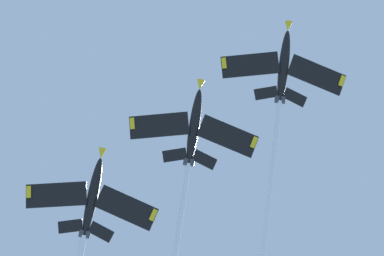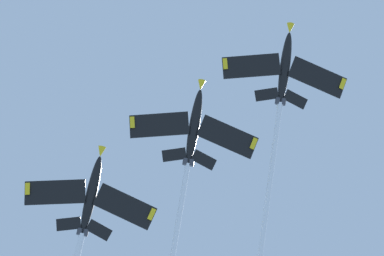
{
  "view_description": "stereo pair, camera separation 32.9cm",
  "coord_description": "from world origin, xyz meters",
  "views": [
    {
      "loc": [
        -4.02,
        12.83,
        1.96
      ],
      "look_at": [
        -3.19,
        -4.17,
        134.82
      ],
      "focal_mm": 82.06,
      "sensor_mm": 36.0,
      "label": 1
    },
    {
      "loc": [
        -3.69,
        12.85,
        1.96
      ],
      "look_at": [
        -3.19,
        -4.17,
        134.82
      ],
      "focal_mm": 82.06,
      "sensor_mm": 36.0,
      "label": 2
    }
  ],
  "objects": [
    {
      "name": "jet_second",
      "position": [
        -1.71,
        -12.66,
        130.58
      ],
      "size": [
        19.73,
        50.51,
        23.64
      ],
      "color": "black"
    },
    {
      "name": "jet_lead",
      "position": [
        -16.43,
        -3.87,
        136.25
      ],
      "size": [
        19.76,
        48.48,
        22.68
      ],
      "color": "black"
    }
  ]
}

